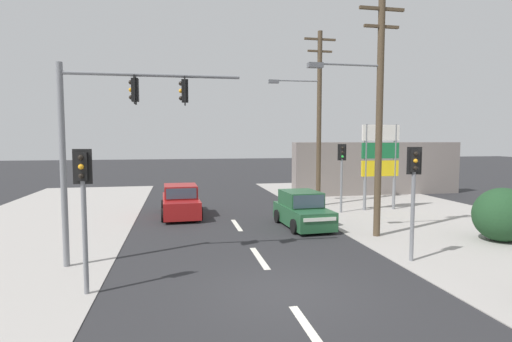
# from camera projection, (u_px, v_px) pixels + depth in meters

# --- Properties ---
(ground_plane) EXTENTS (140.00, 140.00, 0.00)m
(ground_plane) POSITION_uv_depth(u_px,v_px,m) (284.00, 293.00, 9.83)
(ground_plane) COLOR #28282B
(lane_dash_near) EXTENTS (0.20, 2.40, 0.01)m
(lane_dash_near) POSITION_uv_depth(u_px,v_px,m) (310.00, 331.00, 7.88)
(lane_dash_near) COLOR silver
(lane_dash_near) RESTS_ON ground
(lane_dash_mid) EXTENTS (0.20, 2.40, 0.01)m
(lane_dash_mid) POSITION_uv_depth(u_px,v_px,m) (259.00, 258.00, 12.77)
(lane_dash_mid) COLOR silver
(lane_dash_mid) RESTS_ON ground
(lane_dash_far) EXTENTS (0.20, 2.40, 0.01)m
(lane_dash_far) POSITION_uv_depth(u_px,v_px,m) (237.00, 225.00, 17.66)
(lane_dash_far) COLOR silver
(lane_dash_far) RESTS_ON ground
(utility_pole_midground_right) EXTENTS (3.78, 0.28, 9.13)m
(utility_pole_midground_right) POSITION_uv_depth(u_px,v_px,m) (376.00, 110.00, 15.20)
(utility_pole_midground_right) COLOR #4C3D2B
(utility_pole_midground_right) RESTS_ON ground
(utility_pole_background_right) EXTENTS (3.78, 0.44, 9.77)m
(utility_pole_background_right) POSITION_uv_depth(u_px,v_px,m) (317.00, 113.00, 22.33)
(utility_pole_background_right) COLOR #4C3D2B
(utility_pole_background_right) RESTS_ON ground
(traffic_signal_mast) EXTENTS (5.29, 0.47, 6.00)m
(traffic_signal_mast) POSITION_uv_depth(u_px,v_px,m) (108.00, 127.00, 11.77)
(traffic_signal_mast) COLOR slate
(traffic_signal_mast) RESTS_ON ground
(pedestal_signal_right_kerb) EXTENTS (0.44, 0.31, 3.56)m
(pedestal_signal_right_kerb) POSITION_uv_depth(u_px,v_px,m) (414.00, 184.00, 12.20)
(pedestal_signal_right_kerb) COLOR slate
(pedestal_signal_right_kerb) RESTS_ON ground
(pedestal_signal_left_kerb) EXTENTS (0.44, 0.29, 3.56)m
(pedestal_signal_left_kerb) POSITION_uv_depth(u_px,v_px,m) (83.00, 197.00, 9.56)
(pedestal_signal_left_kerb) COLOR slate
(pedestal_signal_left_kerb) RESTS_ON ground
(pedestal_signal_far_median) EXTENTS (0.44, 0.30, 3.56)m
(pedestal_signal_far_median) POSITION_uv_depth(u_px,v_px,m) (342.00, 166.00, 20.46)
(pedestal_signal_far_median) COLOR slate
(pedestal_signal_far_median) RESTS_ON ground
(shopping_plaza_sign) EXTENTS (2.10, 0.16, 4.60)m
(shopping_plaza_sign) POSITION_uv_depth(u_px,v_px,m) (380.00, 155.00, 21.26)
(shopping_plaza_sign) COLOR slate
(shopping_plaza_sign) RESTS_ON ground
(roadside_bush) EXTENTS (2.28, 1.95, 2.01)m
(roadside_bush) POSITION_uv_depth(u_px,v_px,m) (506.00, 216.00, 14.74)
(roadside_bush) COLOR #1E4223
(roadside_bush) RESTS_ON ground
(shopfront_wall_far) EXTENTS (12.00, 1.00, 3.60)m
(shopfront_wall_far) POSITION_uv_depth(u_px,v_px,m) (378.00, 168.00, 27.46)
(shopfront_wall_far) COLOR gray
(shopfront_wall_far) RESTS_ON ground
(sedan_kerbside_parked) EXTENTS (2.01, 4.30, 1.56)m
(sedan_kerbside_parked) POSITION_uv_depth(u_px,v_px,m) (181.00, 202.00, 19.75)
(sedan_kerbside_parked) COLOR maroon
(sedan_kerbside_parked) RESTS_ON ground
(hatchback_receding_far) EXTENTS (1.94, 3.72, 1.53)m
(hatchback_receding_far) POSITION_uv_depth(u_px,v_px,m) (302.00, 211.00, 17.35)
(hatchback_receding_far) COLOR #235633
(hatchback_receding_far) RESTS_ON ground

